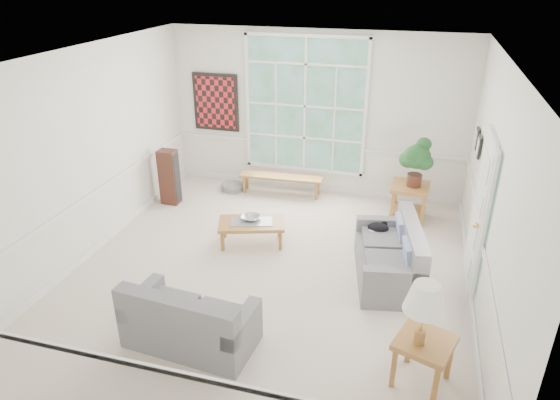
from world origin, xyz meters
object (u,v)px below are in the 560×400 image
object	(u,v)px
loveseat_front	(190,314)
end_table	(409,202)
loveseat_right	(388,252)
side_table	(422,361)
coffee_table	(252,233)

from	to	relation	value
loveseat_front	end_table	distance (m)	4.49
loveseat_right	loveseat_front	distance (m)	2.83
end_table	side_table	bearing A→B (deg)	-85.42
loveseat_front	end_table	size ratio (longest dim) A/B	2.35
loveseat_right	side_table	xyz separation A→B (m)	(0.51, -1.87, -0.14)
loveseat_right	end_table	world-z (taller)	loveseat_right
end_table	side_table	distance (m)	3.82
loveseat_front	coffee_table	bearing A→B (deg)	96.66
side_table	loveseat_right	bearing A→B (deg)	105.16
loveseat_right	side_table	distance (m)	1.94
coffee_table	side_table	world-z (taller)	side_table
loveseat_right	end_table	xyz separation A→B (m)	(0.20, 1.93, -0.11)
coffee_table	side_table	bearing A→B (deg)	-58.54
loveseat_front	coffee_table	xyz separation A→B (m)	(-0.06, 2.34, -0.21)
loveseat_right	side_table	size ratio (longest dim) A/B	2.78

